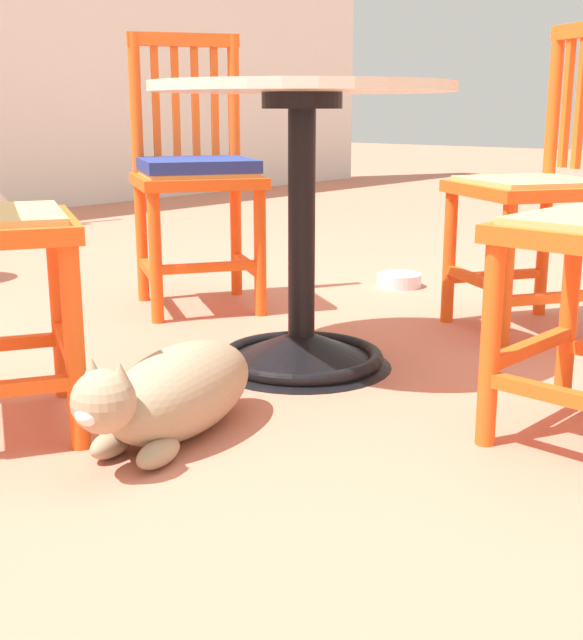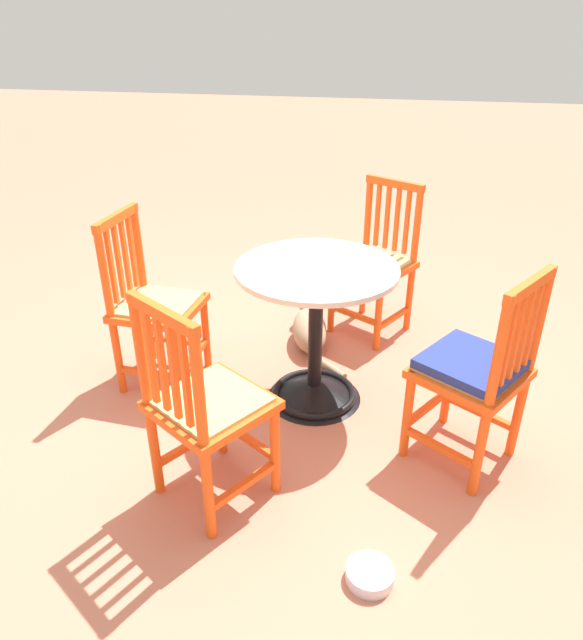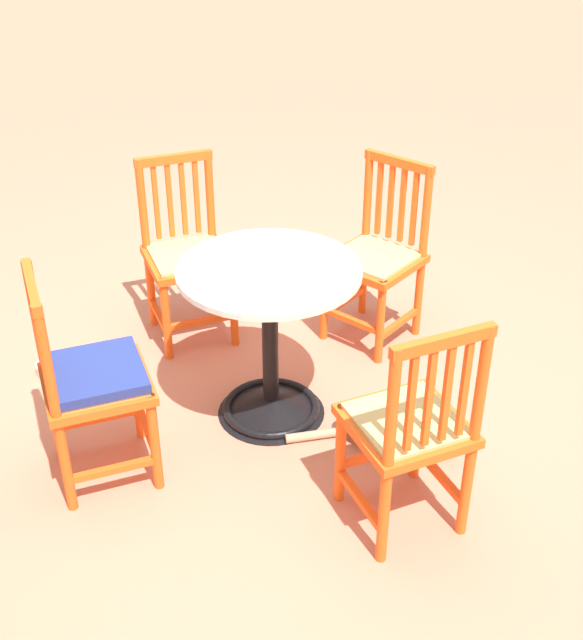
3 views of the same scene
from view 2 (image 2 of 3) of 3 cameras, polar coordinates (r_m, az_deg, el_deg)
The scene contains 8 objects.
ground_plane at distance 2.98m, azimuth -1.15°, elevation -8.00°, with size 24.00×24.00×0.00m, color #C6755B.
cafe_table at distance 2.85m, azimuth 2.34°, elevation -2.98°, with size 0.76×0.76×0.73m.
orange_chair_at_corner at distance 2.50m, azimuth 17.70°, elevation -4.94°, with size 0.55×0.55×0.91m.
orange_chair_tucked_in at distance 3.49m, azimuth 8.32°, elevation 5.50°, with size 0.55×0.55×0.91m.
orange_chair_facing_out at distance 3.02m, azimuth -13.47°, elevation 1.31°, with size 0.42×0.42×0.91m.
orange_chair_by_planter at distance 2.23m, azimuth -8.51°, elevation -8.62°, with size 0.55×0.55×0.91m.
tabby_cat at distance 3.45m, azimuth 1.78°, elevation -0.68°, with size 0.68×0.42×0.23m.
pet_water_bowl at distance 2.21m, azimuth 7.75°, elevation -23.68°, with size 0.17×0.17×0.05m, color silver.
Camera 2 is at (2.35, 0.55, 1.75)m, focal length 32.36 mm.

